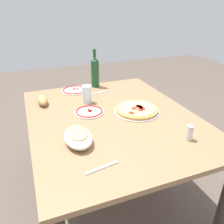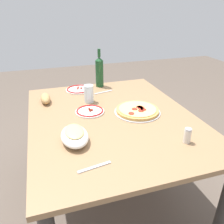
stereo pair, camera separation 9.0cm
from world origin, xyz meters
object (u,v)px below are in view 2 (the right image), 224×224
Objects in this scene: dining_table at (112,128)px; wine_bottle at (99,71)px; baked_pasta_dish at (75,135)px; spice_shaker at (187,136)px; side_plate_near at (90,111)px; bread_loaf at (45,98)px; side_plate_far at (78,89)px; pepperoni_pizza at (137,110)px; water_glass at (89,94)px.

wine_bottle is at bearing -6.90° from dining_table.
spice_shaker reaches higher than baked_pasta_dish.
side_plate_near is (0.10, 0.13, 0.10)m from dining_table.
spice_shaker reaches higher than bread_loaf.
bread_loaf is (-0.23, 0.49, -0.11)m from wine_bottle.
baked_pasta_dish is 0.62m from bread_loaf.
side_plate_near is at bearing 52.51° from dining_table.
dining_table is 8.00× the size of bread_loaf.
side_plate_far is at bearing -11.45° from baked_pasta_dish.
bread_loaf reaches higher than dining_table.
dining_table is 15.63× the size of spice_shaker.
wine_bottle reaches higher than side_plate_near.
baked_pasta_dish reaches higher than pepperoni_pizza.
pepperoni_pizza is at bearing -63.96° from baked_pasta_dish.
spice_shaker is at bearing -138.24° from bread_loaf.
dining_table is 6.71× the size of side_plate_near.
wine_bottle reaches higher than baked_pasta_dish.
wine_bottle is (0.60, -0.07, 0.23)m from dining_table.
spice_shaker reaches higher than side_plate_far.
pepperoni_pizza is (0.00, -0.19, 0.11)m from dining_table.
baked_pasta_dish is at bearing 116.04° from pepperoni_pizza.
side_plate_far is at bearing -57.51° from bread_loaf.
wine_bottle is 1.55× the size of side_plate_far.
side_plate_near is 0.45m from side_plate_far.
baked_pasta_dish is 0.62m from spice_shaker.
spice_shaker is at bearing -167.65° from wine_bottle.
pepperoni_pizza is 0.71m from bread_loaf.
dining_table is 0.40m from baked_pasta_dish.
side_plate_near is at bearing -180.00° from side_plate_far.
water_glass reaches higher than bread_loaf.
spice_shaker is at bearing -145.12° from dining_table.
bread_loaf is (0.27, 0.28, 0.02)m from side_plate_near.
baked_pasta_dish is at bearing 128.72° from dining_table.
side_plate_far is (0.45, 0.00, -0.00)m from side_plate_near.
water_glass is at bearing -172.61° from side_plate_far.
side_plate_near is at bearing 72.43° from pepperoni_pizza.
baked_pasta_dish reaches higher than side_plate_near.
wine_bottle reaches higher than pepperoni_pizza.
dining_table is 10.15× the size of water_glass.
spice_shaker is (-0.53, -0.43, 0.03)m from side_plate_near.
water_glass is at bearing -105.76° from bread_loaf.
bread_loaf is 1.07m from spice_shaker.
pepperoni_pizza is 0.53m from baked_pasta_dish.
dining_table is at bearing -51.28° from baked_pasta_dish.
wine_bottle is at bearing -23.52° from baked_pasta_dish.
wine_bottle is at bearing -64.79° from bread_loaf.
water_glass reaches higher than side_plate_near.
baked_pasta_dish is 0.37m from side_plate_near.
baked_pasta_dish is at bearing -168.29° from bread_loaf.
side_plate_near is (0.10, 0.32, -0.01)m from pepperoni_pizza.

